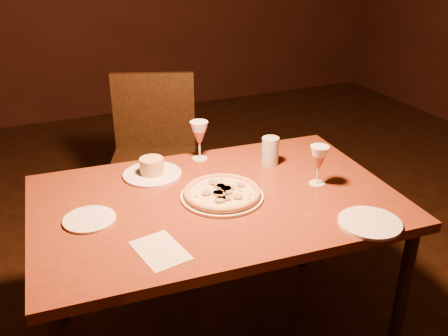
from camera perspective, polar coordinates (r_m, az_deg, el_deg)
name	(u,v)px	position (r m, az deg, el deg)	size (l,w,h in m)	color
dining_table	(216,212)	(1.99, -0.95, -5.07)	(1.46, 0.99, 0.75)	maroon
chair_far	(154,152)	(2.88, -8.01, 1.79)	(0.61, 0.61, 0.98)	black
pizza_plate	(222,193)	(1.95, -0.22, -2.90)	(0.32, 0.32, 0.04)	white
ramekin_saucer	(152,170)	(2.14, -8.23, -0.23)	(0.25, 0.25, 0.08)	white
wine_glass_far	(199,141)	(2.25, -2.83, 3.15)	(0.08, 0.08, 0.18)	#AA5946
wine_glass_right	(318,165)	(2.06, 10.73, 0.29)	(0.08, 0.08, 0.17)	#AA5946
water_tumbler	(270,151)	(2.22, 5.30, 1.95)	(0.08, 0.08, 0.13)	#ADB6BD
side_plate_left	(89,219)	(1.87, -15.13, -5.69)	(0.19, 0.19, 0.01)	white
side_plate_near	(370,223)	(1.86, 16.33, -6.03)	(0.22, 0.22, 0.01)	white
menu_card	(160,250)	(1.66, -7.30, -9.32)	(0.14, 0.20, 0.00)	beige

